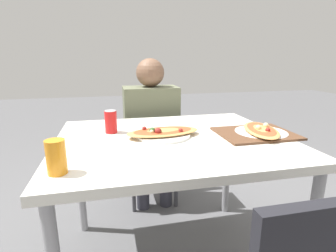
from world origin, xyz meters
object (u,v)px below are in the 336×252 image
(chair_far_seated, at_px, (150,139))
(soda_can, at_px, (111,122))
(dining_table, at_px, (172,151))
(pizza_main, at_px, (163,133))
(pizza_second, at_px, (261,131))
(person_seated, at_px, (152,121))
(drink_glass, at_px, (56,157))

(chair_far_seated, distance_m, soda_can, 0.80)
(chair_far_seated, bearing_deg, dining_table, 89.80)
(chair_far_seated, distance_m, pizza_main, 0.84)
(chair_far_seated, height_order, pizza_second, chair_far_seated)
(chair_far_seated, relative_size, pizza_second, 2.43)
(person_seated, bearing_deg, drink_glass, 63.78)
(chair_far_seated, xyz_separation_m, person_seated, (-0.00, -0.12, 0.18))
(chair_far_seated, relative_size, soda_can, 7.47)
(chair_far_seated, bearing_deg, pizza_main, 86.53)
(dining_table, distance_m, soda_can, 0.37)
(dining_table, bearing_deg, chair_far_seated, 89.80)
(pizza_second, bearing_deg, person_seated, 122.67)
(dining_table, height_order, chair_far_seated, chair_far_seated)
(dining_table, xyz_separation_m, pizza_second, (0.48, -0.05, 0.09))
(soda_can, bearing_deg, person_seated, 59.98)
(pizza_main, xyz_separation_m, soda_can, (-0.27, 0.13, 0.04))
(chair_far_seated, bearing_deg, person_seated, 90.00)
(soda_can, bearing_deg, pizza_main, -25.81)
(drink_glass, bearing_deg, soda_can, 68.24)
(person_seated, distance_m, soda_can, 0.64)
(soda_can, bearing_deg, dining_table, -27.42)
(drink_glass, bearing_deg, pizza_main, 38.39)
(dining_table, height_order, pizza_second, pizza_second)
(dining_table, distance_m, drink_glass, 0.62)
(dining_table, relative_size, pizza_main, 2.91)
(chair_far_seated, bearing_deg, pizza_second, 118.98)
(drink_glass, relative_size, pizza_second, 0.33)
(dining_table, height_order, pizza_main, pizza_main)
(soda_can, height_order, drink_glass, drink_glass)
(pizza_main, relative_size, drink_glass, 3.21)
(dining_table, bearing_deg, pizza_main, 144.01)
(person_seated, bearing_deg, pizza_main, 85.92)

